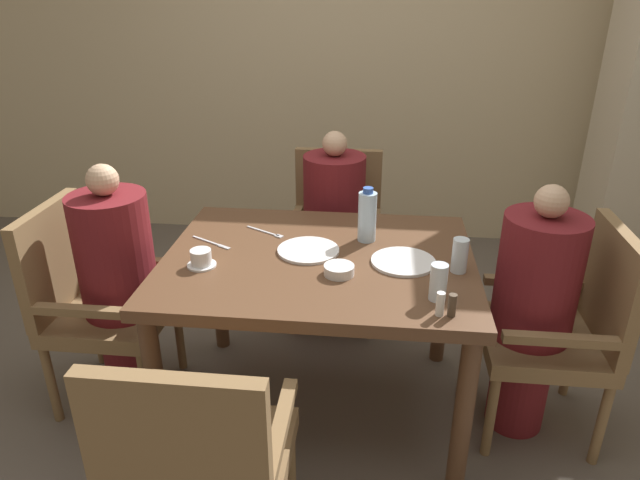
{
  "coord_description": "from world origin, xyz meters",
  "views": [
    {
      "loc": [
        0.23,
        -2.05,
        1.77
      ],
      "look_at": [
        0.0,
        0.05,
        0.81
      ],
      "focal_mm": 32.0,
      "sensor_mm": 36.0,
      "label": 1
    }
  ],
  "objects_px": {
    "plate_main_right": "(308,250)",
    "glass_tall_near": "(438,282)",
    "plate_main_left": "(403,262)",
    "chair_left_side": "(92,297)",
    "diner_in_right_chair": "(532,311)",
    "chair_far_side": "(336,229)",
    "water_bottle": "(367,216)",
    "glass_tall_mid": "(460,255)",
    "diner_in_left_chair": "(120,286)",
    "teacup_with_saucer": "(201,259)",
    "chair_near_corner": "(200,463)",
    "bowl_small": "(339,270)",
    "diner_in_far_chair": "(334,230)",
    "chair_right_side": "(565,325)"
  },
  "relations": [
    {
      "from": "chair_far_side",
      "to": "diner_in_right_chair",
      "type": "bearing_deg",
      "value": -45.11
    },
    {
      "from": "chair_left_side",
      "to": "glass_tall_mid",
      "type": "height_order",
      "value": "chair_left_side"
    },
    {
      "from": "chair_near_corner",
      "to": "plate_main_right",
      "type": "bearing_deg",
      "value": 77.44
    },
    {
      "from": "chair_far_side",
      "to": "chair_left_side",
      "type": "bearing_deg",
      "value": -139.17
    },
    {
      "from": "chair_far_side",
      "to": "glass_tall_near",
      "type": "distance_m",
      "value": 1.28
    },
    {
      "from": "diner_in_right_chair",
      "to": "water_bottle",
      "type": "distance_m",
      "value": 0.77
    },
    {
      "from": "plate_main_right",
      "to": "glass_tall_near",
      "type": "relative_size",
      "value": 1.89
    },
    {
      "from": "plate_main_left",
      "to": "water_bottle",
      "type": "xyz_separation_m",
      "value": [
        -0.15,
        0.2,
        0.1
      ]
    },
    {
      "from": "chair_far_side",
      "to": "teacup_with_saucer",
      "type": "height_order",
      "value": "chair_far_side"
    },
    {
      "from": "glass_tall_near",
      "to": "chair_right_side",
      "type": "bearing_deg",
      "value": 27.71
    },
    {
      "from": "plate_main_right",
      "to": "bowl_small",
      "type": "xyz_separation_m",
      "value": [
        0.14,
        -0.19,
        0.01
      ]
    },
    {
      "from": "chair_left_side",
      "to": "diner_in_right_chair",
      "type": "xyz_separation_m",
      "value": [
        1.87,
        0.0,
        0.06
      ]
    },
    {
      "from": "chair_left_side",
      "to": "diner_in_right_chair",
      "type": "relative_size",
      "value": 0.84
    },
    {
      "from": "water_bottle",
      "to": "glass_tall_mid",
      "type": "xyz_separation_m",
      "value": [
        0.36,
        -0.25,
        -0.04
      ]
    },
    {
      "from": "chair_near_corner",
      "to": "water_bottle",
      "type": "relative_size",
      "value": 3.92
    },
    {
      "from": "chair_left_side",
      "to": "water_bottle",
      "type": "bearing_deg",
      "value": 8.64
    },
    {
      "from": "teacup_with_saucer",
      "to": "glass_tall_near",
      "type": "height_order",
      "value": "glass_tall_near"
    },
    {
      "from": "glass_tall_near",
      "to": "chair_far_side",
      "type": "bearing_deg",
      "value": 111.1
    },
    {
      "from": "diner_in_far_chair",
      "to": "plate_main_right",
      "type": "distance_m",
      "value": 0.72
    },
    {
      "from": "plate_main_left",
      "to": "chair_right_side",
      "type": "bearing_deg",
      "value": 1.98
    },
    {
      "from": "diner_in_left_chair",
      "to": "bowl_small",
      "type": "xyz_separation_m",
      "value": [
        0.96,
        -0.15,
        0.21
      ]
    },
    {
      "from": "chair_far_side",
      "to": "glass_tall_mid",
      "type": "height_order",
      "value": "chair_far_side"
    },
    {
      "from": "plate_main_right",
      "to": "diner_in_right_chair",
      "type": "bearing_deg",
      "value": -2.43
    },
    {
      "from": "chair_right_side",
      "to": "diner_in_right_chair",
      "type": "height_order",
      "value": "diner_in_right_chair"
    },
    {
      "from": "diner_in_left_chair",
      "to": "diner_in_far_chair",
      "type": "bearing_deg",
      "value": 40.11
    },
    {
      "from": "chair_left_side",
      "to": "chair_near_corner",
      "type": "bearing_deg",
      "value": -48.98
    },
    {
      "from": "chair_right_side",
      "to": "glass_tall_near",
      "type": "xyz_separation_m",
      "value": [
        -0.56,
        -0.29,
        0.32
      ]
    },
    {
      "from": "plate_main_left",
      "to": "plate_main_right",
      "type": "distance_m",
      "value": 0.39
    },
    {
      "from": "chair_left_side",
      "to": "diner_in_right_chair",
      "type": "distance_m",
      "value": 1.87
    },
    {
      "from": "bowl_small",
      "to": "teacup_with_saucer",
      "type": "bearing_deg",
      "value": 178.69
    },
    {
      "from": "chair_far_side",
      "to": "chair_near_corner",
      "type": "xyz_separation_m",
      "value": [
        -0.25,
        -1.73,
        0.0
      ]
    },
    {
      "from": "diner_in_far_chair",
      "to": "glass_tall_mid",
      "type": "height_order",
      "value": "diner_in_far_chair"
    },
    {
      "from": "chair_far_side",
      "to": "water_bottle",
      "type": "distance_m",
      "value": 0.8
    },
    {
      "from": "bowl_small",
      "to": "water_bottle",
      "type": "relative_size",
      "value": 0.49
    },
    {
      "from": "diner_in_right_chair",
      "to": "plate_main_left",
      "type": "distance_m",
      "value": 0.57
    },
    {
      "from": "plate_main_left",
      "to": "water_bottle",
      "type": "relative_size",
      "value": 1.08
    },
    {
      "from": "chair_left_side",
      "to": "teacup_with_saucer",
      "type": "relative_size",
      "value": 8.18
    },
    {
      "from": "teacup_with_saucer",
      "to": "glass_tall_near",
      "type": "distance_m",
      "value": 0.9
    },
    {
      "from": "diner_in_left_chair",
      "to": "diner_in_right_chair",
      "type": "distance_m",
      "value": 1.73
    },
    {
      "from": "plate_main_right",
      "to": "water_bottle",
      "type": "relative_size",
      "value": 1.08
    },
    {
      "from": "diner_in_left_chair",
      "to": "chair_right_side",
      "type": "height_order",
      "value": "diner_in_left_chair"
    },
    {
      "from": "diner_in_right_chair",
      "to": "glass_tall_mid",
      "type": "xyz_separation_m",
      "value": [
        -0.32,
        -0.07,
        0.27
      ]
    },
    {
      "from": "diner_in_left_chair",
      "to": "glass_tall_near",
      "type": "bearing_deg",
      "value": -12.56
    },
    {
      "from": "teacup_with_saucer",
      "to": "chair_right_side",
      "type": "bearing_deg",
      "value": 5.31
    },
    {
      "from": "plate_main_right",
      "to": "glass_tall_near",
      "type": "distance_m",
      "value": 0.6
    },
    {
      "from": "chair_far_side",
      "to": "chair_right_side",
      "type": "relative_size",
      "value": 1.0
    },
    {
      "from": "chair_far_side",
      "to": "diner_in_right_chair",
      "type": "relative_size",
      "value": 0.84
    },
    {
      "from": "chair_near_corner",
      "to": "glass_tall_near",
      "type": "relative_size",
      "value": 6.9
    },
    {
      "from": "chair_left_side",
      "to": "teacup_with_saucer",
      "type": "xyz_separation_m",
      "value": [
        0.56,
        -0.13,
        0.29
      ]
    },
    {
      "from": "diner_in_left_chair",
      "to": "teacup_with_saucer",
      "type": "xyz_separation_m",
      "value": [
        0.42,
        -0.13,
        0.22
      ]
    }
  ]
}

